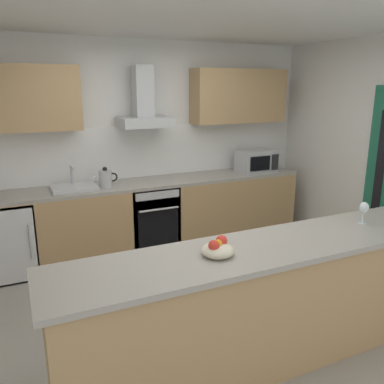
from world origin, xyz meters
The scene contains 15 objects.
ground centered at (0.00, 0.00, -0.01)m, with size 5.69×4.86×0.02m, color gray.
ceiling centered at (0.00, 0.00, 2.61)m, with size 5.69×4.86×0.02m, color white.
wall_back centered at (0.00, 1.99, 1.30)m, with size 5.69×0.12×2.60m, color white.
backsplash_tile centered at (0.00, 1.92, 1.23)m, with size 3.99×0.02×0.66m, color white.
counter_back centered at (0.00, 1.61, 0.45)m, with size 4.13×0.60×0.90m.
counter_island centered at (0.20, -0.78, 0.48)m, with size 3.34×0.64×0.95m.
upper_cabinets centered at (0.00, 1.76, 1.91)m, with size 4.08×0.32×0.70m.
oven centered at (0.03, 1.59, 0.46)m, with size 0.60×0.62×0.80m.
refrigerator centered at (-1.62, 1.58, 0.43)m, with size 0.58×0.60×0.85m.
microwave centered at (1.56, 1.56, 1.05)m, with size 0.50×0.38×0.30m.
sink centered at (-0.87, 1.60, 0.93)m, with size 0.50×0.40×0.26m.
kettle centered at (-0.52, 1.55, 1.01)m, with size 0.29×0.15×0.24m.
range_hood centered at (0.03, 1.72, 1.79)m, with size 0.62×0.45×0.72m.
wine_glass centered at (1.08, -0.72, 1.07)m, with size 0.08×0.08×0.18m.
fruit_bowl centered at (-0.31, -0.79, 0.99)m, with size 0.22×0.22×0.13m.
Camera 1 is at (-1.48, -2.91, 2.02)m, focal length 36.87 mm.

